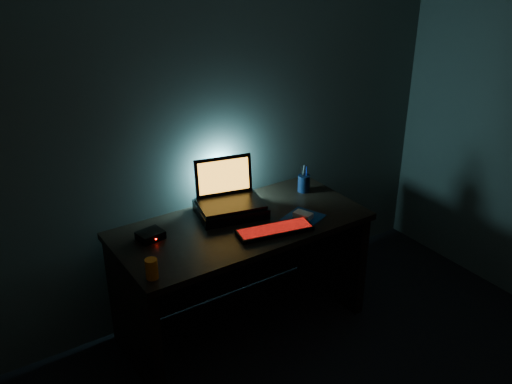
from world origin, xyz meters
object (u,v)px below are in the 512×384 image
(pen_cup, at_px, (304,183))
(juice_glass, at_px, (152,269))
(mouse, at_px, (303,215))
(router, at_px, (150,235))
(keyboard, at_px, (275,230))
(laptop, at_px, (228,192))

(pen_cup, height_order, juice_glass, pen_cup)
(mouse, height_order, pen_cup, pen_cup)
(mouse, height_order, juice_glass, juice_glass)
(mouse, xyz_separation_m, router, (-0.86, 0.27, 0.00))
(keyboard, height_order, mouse, mouse)
(mouse, distance_m, router, 0.90)
(laptop, xyz_separation_m, juice_glass, (-0.69, -0.43, -0.07))
(keyboard, distance_m, router, 0.70)
(laptop, xyz_separation_m, router, (-0.54, -0.07, -0.10))
(router, bearing_deg, laptop, -1.62)
(mouse, xyz_separation_m, pen_cup, (0.23, 0.30, 0.04))
(juice_glass, height_order, router, juice_glass)
(juice_glass, bearing_deg, keyboard, 3.34)
(pen_cup, distance_m, juice_glass, 1.31)
(router, bearing_deg, juice_glass, -121.13)
(mouse, bearing_deg, keyboard, 169.30)
(keyboard, xyz_separation_m, router, (-0.62, 0.32, 0.01))
(juice_glass, bearing_deg, laptop, 31.72)
(pen_cup, distance_m, router, 1.10)
(keyboard, bearing_deg, pen_cup, 47.54)
(juice_glass, bearing_deg, pen_cup, 17.33)
(juice_glass, bearing_deg, router, 67.45)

